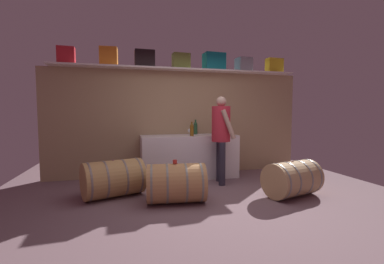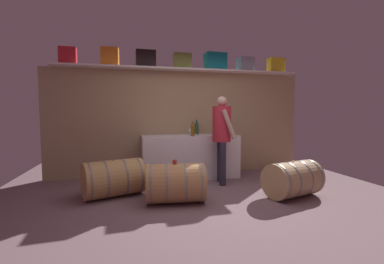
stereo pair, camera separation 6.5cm
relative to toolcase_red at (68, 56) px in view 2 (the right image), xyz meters
name	(u,v)px [view 2 (the right image)]	position (x,y,z in m)	size (l,w,h in m)	color
ground_plane	(200,196)	(2.17, -1.44, -2.38)	(6.64, 7.45, 0.02)	#72585F
back_wall_panel	(181,123)	(2.17, 0.15, -1.28)	(5.44, 0.10, 2.19)	tan
high_shelf_board	(182,70)	(2.17, 0.00, -0.17)	(5.01, 0.40, 0.03)	silver
toolcase_red	(68,56)	(0.00, 0.00, 0.00)	(0.30, 0.21, 0.31)	red
toolcase_orange	(110,57)	(0.75, 0.00, 0.02)	(0.32, 0.25, 0.35)	orange
toolcase_black	(146,59)	(1.44, 0.00, 0.01)	(0.38, 0.24, 0.33)	black
toolcase_olive	(182,61)	(2.18, 0.00, 0.00)	(0.35, 0.21, 0.31)	olive
toolcase_teal	(215,62)	(2.89, 0.00, 0.02)	(0.43, 0.29, 0.36)	#10757F
toolcase_grey	(245,65)	(3.58, 0.00, -0.01)	(0.31, 0.29, 0.29)	gray
toolcase_yellow	(276,65)	(4.33, 0.00, 0.00)	(0.37, 0.19, 0.32)	yellow
work_cabinet	(190,156)	(2.29, -0.23, -1.94)	(1.93, 0.65, 0.86)	white
wine_bottle_amber	(193,130)	(2.30, -0.40, -1.39)	(0.07, 0.07, 0.28)	brown
wine_bottle_green	(197,128)	(2.48, 0.00, -1.37)	(0.08, 0.08, 0.31)	#265130
wine_glass	(191,131)	(2.30, -0.25, -1.42)	(0.08, 0.08, 0.14)	white
wine_barrel_near	(176,183)	(1.74, -1.66, -2.08)	(0.90, 0.66, 0.59)	#B07E4C
wine_barrel_far	(293,179)	(3.57, -1.83, -2.09)	(0.95, 0.75, 0.57)	tan
wine_barrel_flank	(114,178)	(0.83, -1.15, -2.08)	(1.03, 0.83, 0.59)	tan
tasting_cup	(175,162)	(1.72, -1.66, -1.77)	(0.06, 0.06, 0.05)	red
winemaker_pouring	(222,130)	(2.76, -0.81, -1.38)	(0.43, 0.51, 1.62)	#2B2737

